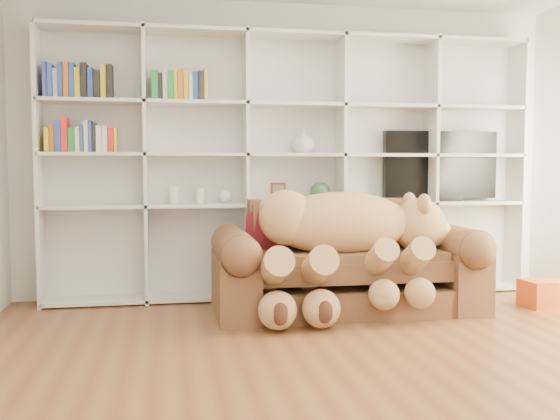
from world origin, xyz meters
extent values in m
plane|color=brown|center=(0.00, 0.00, 0.00)|extent=(5.00, 5.00, 0.00)
cube|color=white|center=(0.00, 2.50, 1.35)|extent=(5.00, 0.02, 2.70)
cube|color=silver|center=(0.00, 2.46, 1.20)|extent=(4.40, 0.03, 2.40)
cube|color=silver|center=(-2.20, 2.30, 1.20)|extent=(0.03, 0.35, 2.40)
cube|color=silver|center=(-1.32, 2.30, 1.20)|extent=(0.03, 0.35, 2.40)
cube|color=silver|center=(-0.44, 2.30, 1.20)|extent=(0.03, 0.35, 2.40)
cube|color=silver|center=(0.44, 2.30, 1.20)|extent=(0.03, 0.35, 2.40)
cube|color=silver|center=(1.32, 2.30, 1.20)|extent=(0.03, 0.35, 2.40)
cube|color=silver|center=(2.20, 2.30, 1.20)|extent=(0.03, 0.35, 2.40)
cube|color=silver|center=(0.00, 2.30, 0.03)|extent=(4.40, 0.35, 0.03)
cube|color=silver|center=(0.00, 2.30, 0.85)|extent=(4.40, 0.35, 0.03)
cube|color=silver|center=(0.00, 2.30, 1.30)|extent=(4.40, 0.35, 0.03)
cube|color=silver|center=(0.00, 2.30, 1.75)|extent=(4.40, 0.35, 0.03)
cube|color=silver|center=(0.00, 2.30, 2.37)|extent=(4.40, 0.35, 0.03)
cube|color=brown|center=(0.31, 1.64, 0.11)|extent=(2.07, 0.84, 0.22)
cube|color=brown|center=(0.31, 1.62, 0.43)|extent=(1.54, 0.69, 0.30)
cube|color=brown|center=(0.31, 2.01, 0.64)|extent=(1.54, 0.20, 0.54)
cube|color=brown|center=(-0.61, 1.64, 0.27)|extent=(0.32, 0.94, 0.54)
cube|color=brown|center=(1.24, 1.64, 0.27)|extent=(0.32, 0.94, 0.54)
cylinder|color=brown|center=(-0.61, 1.64, 0.54)|extent=(0.32, 0.89, 0.32)
cylinder|color=brown|center=(1.24, 1.64, 0.54)|extent=(0.32, 0.89, 0.32)
ellipsoid|color=tan|center=(0.24, 1.59, 0.74)|extent=(1.18, 0.57, 0.51)
sphere|color=tan|center=(-0.20, 1.59, 0.79)|extent=(0.45, 0.45, 0.45)
sphere|color=tan|center=(0.91, 1.59, 0.71)|extent=(0.45, 0.45, 0.45)
sphere|color=#F8E2A3|center=(1.08, 1.59, 0.65)|extent=(0.22, 0.22, 0.22)
sphere|color=#3E2016|center=(1.17, 1.59, 0.64)|extent=(0.07, 0.07, 0.07)
ellipsoid|color=tan|center=(0.89, 1.44, 0.89)|extent=(0.11, 0.17, 0.17)
ellipsoid|color=tan|center=(0.89, 1.75, 0.89)|extent=(0.11, 0.17, 0.17)
sphere|color=tan|center=(-0.35, 1.59, 0.88)|extent=(0.15, 0.15, 0.15)
cylinder|color=tan|center=(0.44, 1.28, 0.46)|extent=(0.19, 0.54, 0.40)
cylinder|color=tan|center=(0.73, 1.28, 0.46)|extent=(0.19, 0.54, 0.40)
cylinder|color=tan|center=(-0.37, 1.28, 0.42)|extent=(0.22, 0.63, 0.46)
cylinder|color=tan|center=(-0.04, 1.28, 0.42)|extent=(0.22, 0.63, 0.46)
sphere|color=tan|center=(0.44, 1.10, 0.24)|extent=(0.23, 0.23, 0.23)
sphere|color=tan|center=(0.73, 1.10, 0.24)|extent=(0.23, 0.23, 0.23)
sphere|color=tan|center=(-0.37, 1.10, 0.16)|extent=(0.28, 0.28, 0.28)
sphere|color=tan|center=(-0.04, 1.10, 0.16)|extent=(0.28, 0.28, 0.28)
cube|color=#530E1E|center=(-0.32, 1.83, 0.63)|extent=(0.39, 0.31, 0.36)
cube|color=#BF4D19|center=(1.98, 1.49, 0.11)|extent=(0.31, 0.30, 0.23)
cube|color=black|center=(1.44, 2.35, 1.21)|extent=(1.13, 0.08, 0.64)
cube|color=black|center=(1.44, 2.35, 0.89)|extent=(0.38, 0.18, 0.04)
cube|color=#58301E|center=(-0.14, 2.30, 0.96)|extent=(0.14, 0.08, 0.17)
sphere|color=#305D3E|center=(0.25, 2.30, 0.96)|extent=(0.19, 0.19, 0.19)
cylinder|color=silver|center=(-1.08, 2.30, 0.94)|extent=(0.10, 0.10, 0.15)
cylinder|color=silver|center=(-0.85, 2.30, 0.93)|extent=(0.10, 0.10, 0.13)
sphere|color=silver|center=(-0.63, 2.30, 0.93)|extent=(0.11, 0.11, 0.11)
imported|color=beige|center=(0.09, 2.30, 1.42)|extent=(0.23, 0.23, 0.22)
camera|label=1|loc=(-1.14, -3.26, 1.19)|focal=40.00mm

